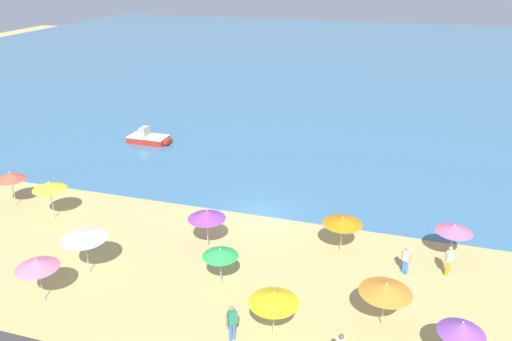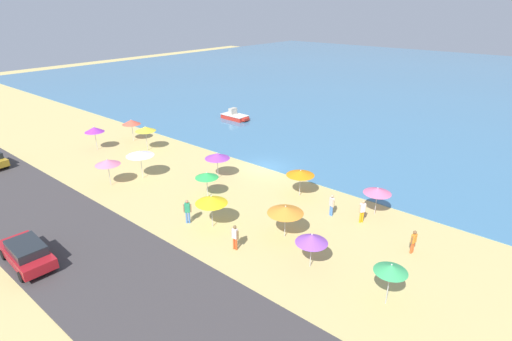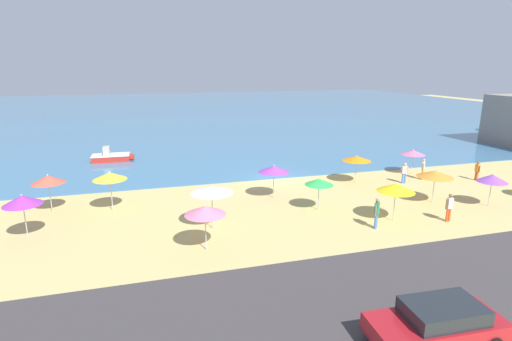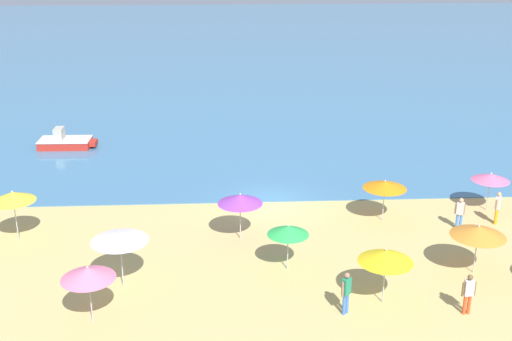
% 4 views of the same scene
% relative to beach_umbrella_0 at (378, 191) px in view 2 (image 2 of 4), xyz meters
% --- Properties ---
extents(ground_plane, '(160.00, 160.00, 0.00)m').
position_rel_beach_umbrella_0_xyz_m(ground_plane, '(-11.74, 1.71, -1.92)').
color(ground_plane, tan).
extents(sea, '(150.00, 110.00, 0.05)m').
position_rel_beach_umbrella_0_xyz_m(sea, '(-11.74, 56.71, -1.89)').
color(sea, teal).
rests_on(sea, ground_plane).
extents(coastal_road, '(80.00, 8.00, 0.06)m').
position_rel_beach_umbrella_0_xyz_m(coastal_road, '(-11.74, -16.29, -1.89)').
color(coastal_road, '#3C3839').
rests_on(coastal_road, ground_plane).
extents(beach_umbrella_0, '(2.02, 2.02, 2.18)m').
position_rel_beach_umbrella_0_xyz_m(beach_umbrella_0, '(0.00, 0.00, 0.00)').
color(beach_umbrella_0, '#B2B2B7').
rests_on(beach_umbrella_0, ground_plane).
extents(beach_umbrella_1, '(1.72, 1.72, 2.48)m').
position_rel_beach_umbrella_0_xyz_m(beach_umbrella_1, '(4.55, -8.57, 0.29)').
color(beach_umbrella_1, '#B2B2B7').
rests_on(beach_umbrella_1, ground_plane).
extents(beach_umbrella_2, '(2.08, 2.08, 2.43)m').
position_rel_beach_umbrella_0_xyz_m(beach_umbrella_2, '(-19.48, -9.80, 0.22)').
color(beach_umbrella_2, '#B2B2B7').
rests_on(beach_umbrella_2, ground_plane).
extents(beach_umbrella_3, '(2.14, 2.14, 2.63)m').
position_rel_beach_umbrella_0_xyz_m(beach_umbrella_3, '(-24.44, -2.43, 0.41)').
color(beach_umbrella_3, '#B2B2B7').
rests_on(beach_umbrella_3, ground_plane).
extents(beach_umbrella_4, '(2.03, 2.03, 2.51)m').
position_rel_beach_umbrella_0_xyz_m(beach_umbrella_4, '(-28.19, -1.62, 0.26)').
color(beach_umbrella_4, '#B2B2B7').
rests_on(beach_umbrella_4, ground_plane).
extents(beach_umbrella_5, '(2.42, 2.42, 2.59)m').
position_rel_beach_umbrella_0_xyz_m(beach_umbrella_5, '(-18.67, -7.12, 0.41)').
color(beach_umbrella_5, '#B2B2B7').
rests_on(beach_umbrella_5, ground_plane).
extents(beach_umbrella_6, '(2.20, 2.20, 2.42)m').
position_rel_beach_umbrella_0_xyz_m(beach_umbrella_6, '(-13.54, -2.80, 0.19)').
color(beach_umbrella_6, '#B2B2B7').
rests_on(beach_umbrella_6, ground_plane).
extents(beach_umbrella_7, '(1.91, 1.91, 2.27)m').
position_rel_beach_umbrella_0_xyz_m(beach_umbrella_7, '(-0.19, -8.44, 0.02)').
color(beach_umbrella_7, '#B2B2B7').
rests_on(beach_umbrella_7, ground_plane).
extents(beach_umbrella_8, '(2.25, 2.25, 2.26)m').
position_rel_beach_umbrella_0_xyz_m(beach_umbrella_8, '(-6.01, -1.03, 0.08)').
color(beach_umbrella_8, '#B2B2B7').
rests_on(beach_umbrella_8, ground_plane).
extents(beach_umbrella_9, '(2.23, 2.23, 2.42)m').
position_rel_beach_umbrella_0_xyz_m(beach_umbrella_9, '(-7.91, -8.97, 0.18)').
color(beach_umbrella_9, '#B2B2B7').
rests_on(beach_umbrella_9, ground_plane).
extents(beach_umbrella_10, '(1.86, 1.86, 2.19)m').
position_rel_beach_umbrella_0_xyz_m(beach_umbrella_10, '(-11.52, -5.99, -0.01)').
color(beach_umbrella_10, '#B2B2B7').
rests_on(beach_umbrella_10, ground_plane).
extents(beach_umbrella_11, '(2.41, 2.41, 2.32)m').
position_rel_beach_umbrella_0_xyz_m(beach_umbrella_11, '(-3.30, -6.76, 0.10)').
color(beach_umbrella_11, '#B2B2B7').
rests_on(beach_umbrella_11, ground_plane).
extents(beach_umbrella_12, '(2.00, 2.00, 2.55)m').
position_rel_beach_umbrella_0_xyz_m(beach_umbrella_12, '(-28.63, -5.80, 0.30)').
color(beach_umbrella_12, '#B2B2B7').
rests_on(beach_umbrella_12, ground_plane).
extents(bather_0, '(0.57, 0.25, 1.74)m').
position_rel_beach_umbrella_0_xyz_m(bather_0, '(-4.81, -9.99, -0.94)').
color(bather_0, '#E84E22').
rests_on(bather_0, ground_plane).
extents(bather_1, '(0.27, 0.56, 1.59)m').
position_rel_beach_umbrella_0_xyz_m(bather_1, '(3.91, -3.15, -1.03)').
color(bather_1, '#F75224').
rests_on(bather_1, ground_plane).
extents(bather_2, '(0.51, 0.37, 1.69)m').
position_rel_beach_umbrella_0_xyz_m(bather_2, '(-2.38, -2.27, -0.97)').
color(bather_2, '#447AD9').
rests_on(bather_2, ground_plane).
extents(bather_3, '(0.44, 0.42, 1.82)m').
position_rel_beach_umbrella_0_xyz_m(bather_3, '(-9.59, -9.72, -0.89)').
color(bather_3, '#4171C0').
rests_on(bather_3, ground_plane).
extents(bather_4, '(0.38, 0.49, 1.76)m').
position_rel_beach_umbrella_0_xyz_m(bather_4, '(-0.23, -1.74, -0.93)').
color(bather_4, orange).
rests_on(bather_4, ground_plane).
extents(parked_car_0, '(4.62, 2.16, 1.48)m').
position_rel_beach_umbrella_0_xyz_m(parked_car_0, '(-13.18, -19.07, -1.08)').
color(parked_car_0, maroon).
rests_on(parked_car_0, coastal_road).
extents(skiff_nearshore, '(3.98, 1.92, 1.43)m').
position_rel_beach_umbrella_0_xyz_m(skiff_nearshore, '(-25.41, 12.23, -1.48)').
color(skiff_nearshore, red).
rests_on(skiff_nearshore, sea).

